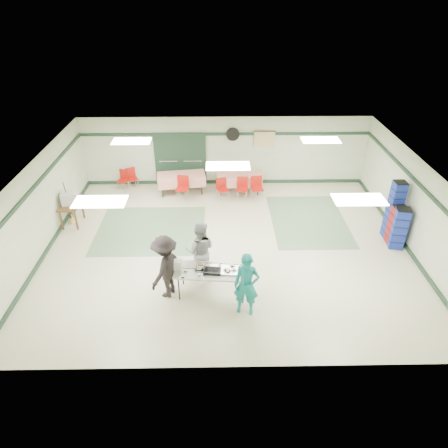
{
  "coord_description": "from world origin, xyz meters",
  "views": [
    {
      "loc": [
        -0.28,
        -10.13,
        7.06
      ],
      "look_at": [
        -0.11,
        -0.3,
        0.99
      ],
      "focal_mm": 32.0,
      "sensor_mm": 36.0,
      "label": 1
    }
  ],
  "objects_px": {
    "chair_c": "(257,185)",
    "office_printer": "(69,198)",
    "broom": "(69,201)",
    "dining_table_b": "(181,179)",
    "volunteer_dark": "(166,267)",
    "dining_table_a": "(239,179)",
    "chair_loose_a": "(131,176)",
    "chair_d": "(183,185)",
    "crate_stack_blue_a": "(394,210)",
    "chair_loose_b": "(124,178)",
    "serving_table": "(212,272)",
    "chair_b": "(222,187)",
    "crate_stack_blue_b": "(399,228)",
    "chair_a": "(242,186)",
    "crate_stack_red": "(396,226)",
    "volunteer_teal": "(246,285)",
    "printer_table": "(71,207)"
  },
  "relations": [
    {
      "from": "volunteer_dark",
      "to": "broom",
      "type": "relative_size",
      "value": 1.17
    },
    {
      "from": "volunteer_dark",
      "to": "chair_loose_a",
      "type": "relative_size",
      "value": 2.11
    },
    {
      "from": "serving_table",
      "to": "chair_a",
      "type": "distance_m",
      "value": 5.38
    },
    {
      "from": "dining_table_b",
      "to": "crate_stack_blue_a",
      "type": "relative_size",
      "value": 0.98
    },
    {
      "from": "office_printer",
      "to": "serving_table",
      "type": "bearing_deg",
      "value": -51.24
    },
    {
      "from": "volunteer_dark",
      "to": "dining_table_b",
      "type": "xyz_separation_m",
      "value": [
        -0.05,
        5.83,
        -0.31
      ]
    },
    {
      "from": "volunteer_teal",
      "to": "chair_loose_b",
      "type": "bearing_deg",
      "value": 133.75
    },
    {
      "from": "chair_loose_b",
      "to": "printer_table",
      "type": "bearing_deg",
      "value": -97.03
    },
    {
      "from": "dining_table_b",
      "to": "chair_c",
      "type": "bearing_deg",
      "value": -19.48
    },
    {
      "from": "chair_b",
      "to": "volunteer_teal",
      "type": "bearing_deg",
      "value": -102.53
    },
    {
      "from": "crate_stack_blue_a",
      "to": "crate_stack_red",
      "type": "height_order",
      "value": "crate_stack_blue_a"
    },
    {
      "from": "volunteer_dark",
      "to": "chair_a",
      "type": "distance_m",
      "value": 5.73
    },
    {
      "from": "crate_stack_blue_b",
      "to": "office_printer",
      "type": "relative_size",
      "value": 2.69
    },
    {
      "from": "volunteer_dark",
      "to": "dining_table_a",
      "type": "relative_size",
      "value": 1.04
    },
    {
      "from": "chair_loose_b",
      "to": "crate_stack_blue_b",
      "type": "height_order",
      "value": "crate_stack_blue_b"
    },
    {
      "from": "chair_d",
      "to": "crate_stack_blue_a",
      "type": "relative_size",
      "value": 0.48
    },
    {
      "from": "chair_c",
      "to": "crate_stack_red",
      "type": "height_order",
      "value": "crate_stack_red"
    },
    {
      "from": "chair_c",
      "to": "crate_stack_blue_b",
      "type": "xyz_separation_m",
      "value": [
        4.0,
        -3.21,
        0.12
      ]
    },
    {
      "from": "chair_loose_a",
      "to": "broom",
      "type": "relative_size",
      "value": 0.56
    },
    {
      "from": "crate_stack_blue_a",
      "to": "dining_table_b",
      "type": "bearing_deg",
      "value": 154.87
    },
    {
      "from": "chair_a",
      "to": "chair_c",
      "type": "distance_m",
      "value": 0.53
    },
    {
      "from": "dining_table_a",
      "to": "crate_stack_blue_a",
      "type": "distance_m",
      "value": 5.63
    },
    {
      "from": "chair_c",
      "to": "office_printer",
      "type": "relative_size",
      "value": 1.8
    },
    {
      "from": "chair_loose_b",
      "to": "crate_stack_blue_a",
      "type": "xyz_separation_m",
      "value": [
        9.07,
        -3.47,
        0.46
      ]
    },
    {
      "from": "dining_table_a",
      "to": "chair_d",
      "type": "bearing_deg",
      "value": -165.58
    },
    {
      "from": "broom",
      "to": "dining_table_b",
      "type": "bearing_deg",
      "value": 40.05
    },
    {
      "from": "chair_c",
      "to": "crate_stack_red",
      "type": "relative_size",
      "value": 0.7
    },
    {
      "from": "volunteer_teal",
      "to": "crate_stack_red",
      "type": "height_order",
      "value": "volunteer_teal"
    },
    {
      "from": "dining_table_a",
      "to": "crate_stack_blue_b",
      "type": "height_order",
      "value": "crate_stack_blue_b"
    },
    {
      "from": "chair_d",
      "to": "office_printer",
      "type": "distance_m",
      "value": 3.94
    },
    {
      "from": "chair_a",
      "to": "chair_loose_b",
      "type": "distance_m",
      "value": 4.62
    },
    {
      "from": "chair_loose_b",
      "to": "chair_d",
      "type": "bearing_deg",
      "value": -0.63
    },
    {
      "from": "dining_table_b",
      "to": "chair_loose_a",
      "type": "relative_size",
      "value": 2.24
    },
    {
      "from": "chair_a",
      "to": "chair_b",
      "type": "distance_m",
      "value": 0.75
    },
    {
      "from": "chair_a",
      "to": "chair_loose_a",
      "type": "xyz_separation_m",
      "value": [
        -4.26,
        0.96,
        -0.01
      ]
    },
    {
      "from": "volunteer_teal",
      "to": "volunteer_dark",
      "type": "xyz_separation_m",
      "value": [
        -2.0,
        0.68,
        0.04
      ]
    },
    {
      "from": "crate_stack_blue_b",
      "to": "broom",
      "type": "bearing_deg",
      "value": 170.87
    },
    {
      "from": "chair_loose_a",
      "to": "crate_stack_blue_b",
      "type": "distance_m",
      "value": 9.73
    },
    {
      "from": "chair_a",
      "to": "crate_stack_red",
      "type": "xyz_separation_m",
      "value": [
        4.53,
        -3.02,
        0.11
      ]
    },
    {
      "from": "serving_table",
      "to": "dining_table_b",
      "type": "relative_size",
      "value": 1.04
    },
    {
      "from": "office_printer",
      "to": "broom",
      "type": "xyz_separation_m",
      "value": [
        -0.08,
        0.07,
        -0.16
      ]
    },
    {
      "from": "crate_stack_blue_a",
      "to": "chair_loose_b",
      "type": "bearing_deg",
      "value": 159.05
    },
    {
      "from": "dining_table_a",
      "to": "chair_b",
      "type": "xyz_separation_m",
      "value": [
        -0.66,
        -0.57,
        -0.06
      ]
    },
    {
      "from": "chair_d",
      "to": "crate_stack_blue_a",
      "type": "xyz_separation_m",
      "value": [
        6.72,
        -2.64,
        0.39
      ]
    },
    {
      "from": "chair_c",
      "to": "chair_loose_b",
      "type": "distance_m",
      "value": 5.15
    },
    {
      "from": "chair_b",
      "to": "chair_d",
      "type": "height_order",
      "value": "chair_d"
    },
    {
      "from": "printer_table",
      "to": "dining_table_a",
      "type": "bearing_deg",
      "value": 21.62
    },
    {
      "from": "volunteer_teal",
      "to": "chair_b",
      "type": "xyz_separation_m",
      "value": [
        -0.51,
        5.94,
        -0.34
      ]
    },
    {
      "from": "volunteer_dark",
      "to": "chair_b",
      "type": "height_order",
      "value": "volunteer_dark"
    },
    {
      "from": "volunteer_dark",
      "to": "office_printer",
      "type": "height_order",
      "value": "volunteer_dark"
    }
  ]
}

